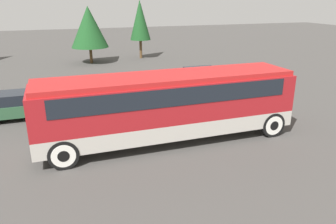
{
  "coord_description": "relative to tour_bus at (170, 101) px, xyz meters",
  "views": [
    {
      "loc": [
        -4.49,
        -12.78,
        6.09
      ],
      "look_at": [
        0.0,
        0.0,
        1.37
      ],
      "focal_mm": 35.0,
      "sensor_mm": 36.0,
      "label": 1
    }
  ],
  "objects": [
    {
      "name": "tour_bus",
      "position": [
        0.0,
        0.0,
        0.0
      ],
      "size": [
        11.29,
        2.58,
        3.03
      ],
      "color": "#B7B2A8",
      "rests_on": "ground_plane"
    },
    {
      "name": "tree_right",
      "position": [
        -1.06,
        20.21,
        1.63
      ],
      "size": [
        3.57,
        3.57,
        5.42
      ],
      "color": "brown",
      "rests_on": "ground_plane"
    },
    {
      "name": "tree_center",
      "position": [
        4.29,
        21.24,
        2.08
      ],
      "size": [
        2.12,
        2.12,
        5.96
      ],
      "color": "brown",
      "rests_on": "ground_plane"
    },
    {
      "name": "parked_car_far",
      "position": [
        5.41,
        8.2,
        -1.16
      ],
      "size": [
        4.19,
        1.86,
        1.4
      ],
      "color": "#BCBCC1",
      "rests_on": "ground_plane"
    },
    {
      "name": "parked_car_near",
      "position": [
        -1.89,
        7.52,
        -1.16
      ],
      "size": [
        4.79,
        1.86,
        1.38
      ],
      "color": "silver",
      "rests_on": "ground_plane"
    },
    {
      "name": "ground_plane",
      "position": [
        -0.1,
        -0.0,
        -1.84
      ],
      "size": [
        120.0,
        120.0,
        0.0
      ],
      "primitive_type": "plane",
      "color": "#423F3D"
    },
    {
      "name": "parked_car_mid",
      "position": [
        -6.26,
        5.39,
        -1.12
      ],
      "size": [
        4.75,
        1.8,
        1.43
      ],
      "color": "#2D5638",
      "rests_on": "ground_plane"
    }
  ]
}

